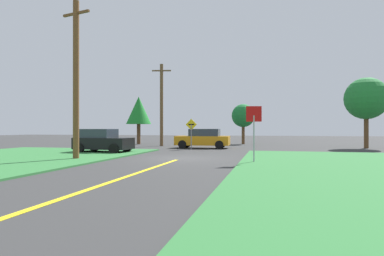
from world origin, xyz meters
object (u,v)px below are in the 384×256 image
utility_pole_mid (162,104)px  oak_tree_right (139,111)px  pine_tree_center (243,116)px  utility_pole_near (76,78)px  parked_car_near_building (102,141)px  car_approaching_junction (203,139)px  oak_tree_left (366,99)px  stop_sign (254,123)px  direction_sign (191,130)px

utility_pole_mid → oak_tree_right: (-3.56, 3.01, -0.43)m
pine_tree_center → oak_tree_right: (-10.77, -2.67, 0.55)m
utility_pole_near → oak_tree_right: bearing=101.8°
pine_tree_center → oak_tree_right: bearing=-166.1°
parked_car_near_building → utility_pole_near: size_ratio=0.46×
car_approaching_junction → oak_tree_left: size_ratio=0.77×
parked_car_near_building → utility_pole_mid: size_ratio=0.50×
stop_sign → utility_pole_near: utility_pole_near is taller
stop_sign → parked_car_near_building: size_ratio=0.70×
parked_car_near_building → direction_sign: (5.09, 4.75, 0.70)m
utility_pole_near → direction_sign: bearing=67.8°
car_approaching_junction → oak_tree_left: 14.05m
stop_sign → utility_pole_mid: size_ratio=0.35×
pine_tree_center → oak_tree_left: bearing=-25.6°
oak_tree_right → car_approaching_junction: bearing=-33.7°
stop_sign → parked_car_near_building: (-10.34, 4.48, -1.10)m
stop_sign → oak_tree_left: bearing=-134.6°
car_approaching_junction → oak_tree_right: oak_tree_right is taller
car_approaching_junction → pine_tree_center: bearing=-110.0°
utility_pole_mid → oak_tree_left: 17.80m
utility_pole_near → direction_sign: (3.94, 9.64, -2.80)m
car_approaching_junction → oak_tree_left: oak_tree_left is taller
car_approaching_junction → oak_tree_right: size_ratio=0.90×
car_approaching_junction → parked_car_near_building: bearing=48.8°
oak_tree_left → pine_tree_center: bearing=154.4°
oak_tree_left → stop_sign: bearing=-121.3°
parked_car_near_building → utility_pole_near: (1.15, -4.89, 3.50)m
pine_tree_center → parked_car_near_building: bearing=-119.6°
car_approaching_junction → pine_tree_center: (2.73, 8.03, 2.19)m
utility_pole_mid → direction_sign: bearing=-47.8°
direction_sign → utility_pole_mid: bearing=132.2°
stop_sign → utility_pole_mid: utility_pole_mid is taller
car_approaching_junction → parked_car_near_building: (-5.63, -6.72, -0.00)m
stop_sign → car_approaching_junction: (-4.71, 11.20, -1.09)m
stop_sign → car_approaching_junction: bearing=-80.5°
car_approaching_junction → parked_car_near_building: 8.77m
utility_pole_mid → car_approaching_junction: bearing=-27.8°
direction_sign → pine_tree_center: pine_tree_center is taller
stop_sign → car_approaching_junction: size_ratio=0.60×
oak_tree_right → direction_sign: bearing=-44.4°
car_approaching_junction → utility_pole_mid: 5.97m
car_approaching_junction → utility_pole_mid: size_ratio=0.59×
stop_sign → utility_pole_mid: (-9.18, 13.55, 2.08)m
oak_tree_right → oak_tree_left: bearing=-6.4°
pine_tree_center → oak_tree_right: size_ratio=0.84×
oak_tree_right → utility_pole_near: bearing=-78.2°
parked_car_near_building → utility_pole_mid: bearing=85.7°
utility_pole_near → oak_tree_left: 23.01m
car_approaching_junction → parked_car_near_building: size_ratio=1.17×
stop_sign → utility_pole_near: size_ratio=0.32×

